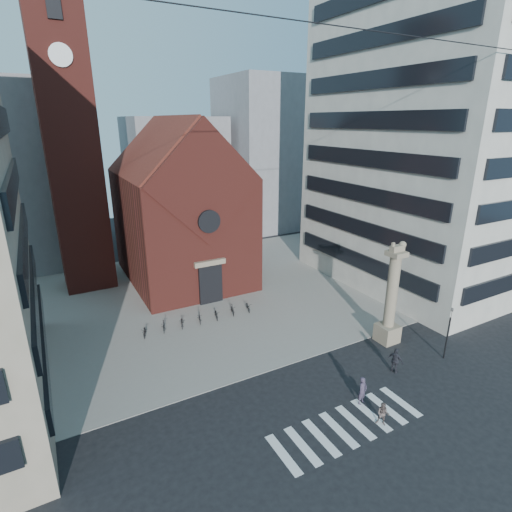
# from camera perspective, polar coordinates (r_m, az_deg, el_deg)

# --- Properties ---
(ground) EXTENTS (120.00, 120.00, 0.00)m
(ground) POSITION_cam_1_polar(r_m,az_deg,el_deg) (28.23, 7.73, -19.69)
(ground) COLOR black
(ground) RESTS_ON ground
(piazza) EXTENTS (46.00, 30.00, 0.05)m
(piazza) POSITION_cam_1_polar(r_m,az_deg,el_deg) (42.67, -7.51, -5.51)
(piazza) COLOR gray
(piazza) RESTS_ON ground
(zebra_crossing) EXTENTS (10.20, 3.20, 0.01)m
(zebra_crossing) POSITION_cam_1_polar(r_m,az_deg,el_deg) (26.77, 12.85, -22.57)
(zebra_crossing) COLOR white
(zebra_crossing) RESTS_ON ground
(church) EXTENTS (12.00, 16.65, 18.00)m
(church) POSITION_cam_1_polar(r_m,az_deg,el_deg) (45.63, -10.74, 6.48)
(church) COLOR maroon
(church) RESTS_ON ground
(campanile) EXTENTS (5.50, 5.50, 31.20)m
(campanile) POSITION_cam_1_polar(r_m,az_deg,el_deg) (45.62, -25.02, 14.95)
(campanile) COLOR maroon
(campanile) RESTS_ON ground
(building_right) EXTENTS (18.00, 22.00, 32.00)m
(building_right) POSITION_cam_1_polar(r_m,az_deg,el_deg) (47.81, 24.17, 15.48)
(building_right) COLOR beige
(building_right) RESTS_ON ground
(bg_block_mid) EXTENTS (14.00, 12.00, 18.00)m
(bg_block_mid) POSITION_cam_1_polar(r_m,az_deg,el_deg) (66.01, -11.37, 11.10)
(bg_block_mid) COLOR gray
(bg_block_mid) RESTS_ON ground
(bg_block_right) EXTENTS (16.00, 14.00, 24.00)m
(bg_block_right) POSITION_cam_1_polar(r_m,az_deg,el_deg) (69.53, 2.30, 14.30)
(bg_block_right) COLOR gray
(bg_block_right) RESTS_ON ground
(lion_column) EXTENTS (1.63, 1.60, 8.68)m
(lion_column) POSITION_cam_1_polar(r_m,az_deg,el_deg) (34.27, 18.69, -6.43)
(lion_column) COLOR gray
(lion_column) RESTS_ON ground
(traffic_light) EXTENTS (0.13, 0.16, 4.30)m
(traffic_light) POSITION_cam_1_polar(r_m,az_deg,el_deg) (34.05, 25.75, -9.75)
(traffic_light) COLOR black
(traffic_light) RESTS_ON ground
(pedestrian_0) EXTENTS (0.79, 0.62, 1.93)m
(pedestrian_0) POSITION_cam_1_polar(r_m,az_deg,el_deg) (28.03, 14.97, -18.08)
(pedestrian_0) COLOR #3E3449
(pedestrian_0) RESTS_ON ground
(pedestrian_1) EXTENTS (0.92, 0.95, 1.54)m
(pedestrian_1) POSITION_cam_1_polar(r_m,az_deg,el_deg) (26.89, 17.68, -20.71)
(pedestrian_1) COLOR #5A4B48
(pedestrian_1) RESTS_ON ground
(pedestrian_2) EXTENTS (0.76, 1.23, 1.95)m
(pedestrian_2) POSITION_cam_1_polar(r_m,az_deg,el_deg) (31.57, 19.30, -13.93)
(pedestrian_2) COLOR #292830
(pedestrian_2) RESTS_ON ground
(scooter_0) EXTENTS (0.94, 1.64, 0.82)m
(scooter_0) POSITION_cam_1_polar(r_m,az_deg,el_deg) (35.84, -15.63, -10.33)
(scooter_0) COLOR black
(scooter_0) RESTS_ON piazza
(scooter_1) EXTENTS (0.82, 1.57, 0.91)m
(scooter_1) POSITION_cam_1_polar(r_m,az_deg,el_deg) (36.14, -13.05, -9.76)
(scooter_1) COLOR black
(scooter_1) RESTS_ON piazza
(scooter_2) EXTENTS (0.94, 1.64, 0.82)m
(scooter_2) POSITION_cam_1_polar(r_m,az_deg,el_deg) (36.55, -10.53, -9.31)
(scooter_2) COLOR black
(scooter_2) RESTS_ON piazza
(scooter_3) EXTENTS (0.82, 1.57, 0.91)m
(scooter_3) POSITION_cam_1_polar(r_m,az_deg,el_deg) (36.99, -8.07, -8.72)
(scooter_3) COLOR black
(scooter_3) RESTS_ON piazza
(scooter_4) EXTENTS (0.94, 1.64, 0.82)m
(scooter_4) POSITION_cam_1_polar(r_m,az_deg,el_deg) (37.54, -5.68, -8.26)
(scooter_4) COLOR black
(scooter_4) RESTS_ON piazza
(scooter_5) EXTENTS (0.82, 1.57, 0.91)m
(scooter_5) POSITION_cam_1_polar(r_m,az_deg,el_deg) (38.12, -3.37, -7.68)
(scooter_5) COLOR black
(scooter_5) RESTS_ON piazza
(scooter_6) EXTENTS (0.94, 1.64, 0.82)m
(scooter_6) POSITION_cam_1_polar(r_m,az_deg,el_deg) (38.80, -1.14, -7.23)
(scooter_6) COLOR black
(scooter_6) RESTS_ON piazza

